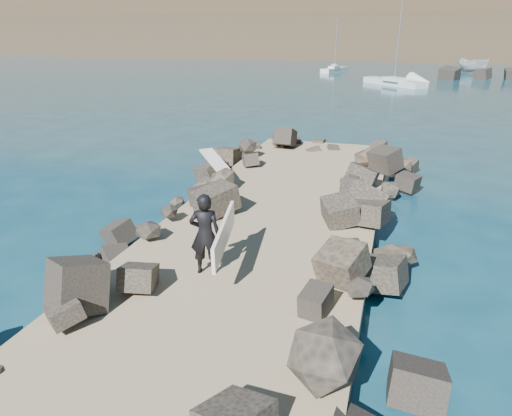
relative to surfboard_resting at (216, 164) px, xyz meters
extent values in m
plane|color=#0F384C|center=(3.21, -4.16, -1.04)|extent=(800.00, 800.00, 0.00)
cube|color=#8C7759|center=(3.21, -6.16, -0.74)|extent=(6.00, 26.00, 0.60)
cube|color=black|center=(0.31, -5.66, -0.54)|extent=(2.60, 22.00, 1.00)
cube|color=black|center=(6.11, -5.66, -0.54)|extent=(2.60, 22.00, 1.00)
cube|color=silver|center=(0.00, 0.00, 0.00)|extent=(1.89, 1.96, 0.07)
imported|color=silver|center=(16.69, 62.52, 0.09)|extent=(5.30, 5.95, 2.25)
imported|color=black|center=(2.64, -7.18, 0.52)|extent=(0.80, 0.63, 1.91)
cube|color=white|center=(3.09, -7.18, 0.57)|extent=(0.49, 2.34, 0.74)
cube|color=silver|center=(-3.55, 58.17, -0.79)|extent=(3.49, 6.76, 0.80)
cylinder|color=gray|center=(-3.55, 58.17, 3.22)|extent=(0.12, 0.12, 7.30)
cube|color=silver|center=(-3.55, 57.41, -0.29)|extent=(1.60, 2.10, 0.44)
cube|color=silver|center=(5.73, 41.45, -0.79)|extent=(7.42, 7.67, 0.80)
cylinder|color=gray|center=(5.73, 41.45, 4.38)|extent=(0.12, 0.12, 9.63)
cube|color=silver|center=(5.73, 40.69, -0.29)|extent=(2.70, 2.74, 0.44)
camera|label=1|loc=(6.46, -15.72, 4.73)|focal=32.00mm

